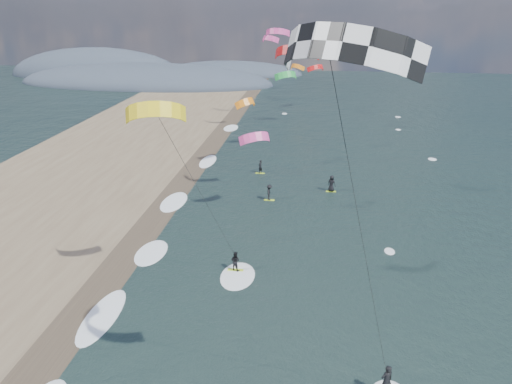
# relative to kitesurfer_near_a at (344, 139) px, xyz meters

# --- Properties ---
(wet_sand_strip) EXTENTS (3.00, 240.00, 0.00)m
(wet_sand_strip) POSITION_rel_kitesurfer_near_a_xyz_m (-16.00, 13.93, -15.28)
(wet_sand_strip) COLOR #382D23
(wet_sand_strip) RESTS_ON ground
(coastal_hills) EXTENTS (80.00, 41.00, 15.00)m
(coastal_hills) POSITION_rel_kitesurfer_near_a_xyz_m (-48.84, 111.80, -15.28)
(coastal_hills) COLOR #3D4756
(coastal_hills) RESTS_ON ground
(kitesurfer_near_a) EXTENTS (8.16, 9.43, 19.37)m
(kitesurfer_near_a) POSITION_rel_kitesurfer_near_a_xyz_m (0.00, 0.00, 0.00)
(kitesurfer_near_a) COLOR #CBF12A
(kitesurfer_near_a) RESTS_ON ground
(kitesurfer_near_b) EXTENTS (6.96, 8.51, 14.71)m
(kitesurfer_near_b) POSITION_rel_kitesurfer_near_a_xyz_m (-9.04, 12.75, -5.89)
(kitesurfer_near_b) COLOR #CBF12A
(kitesurfer_near_b) RESTS_ON ground
(far_kitesurfers) EXTENTS (9.50, 9.35, 1.86)m
(far_kitesurfers) POSITION_rel_kitesurfer_near_a_xyz_m (-3.52, 34.25, -14.39)
(far_kitesurfers) COLOR #CBF12A
(far_kitesurfers) RESTS_ON ground
(bg_kite_field) EXTENTS (12.13, 70.74, 9.61)m
(bg_kite_field) POSITION_rel_kitesurfer_near_a_xyz_m (-4.89, 58.27, -3.77)
(bg_kite_field) COLOR black
(bg_kite_field) RESTS_ON ground
(shoreline_surf) EXTENTS (2.40, 79.40, 0.11)m
(shoreline_surf) POSITION_rel_kitesurfer_near_a_xyz_m (-14.80, 18.68, -15.28)
(shoreline_surf) COLOR white
(shoreline_surf) RESTS_ON ground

